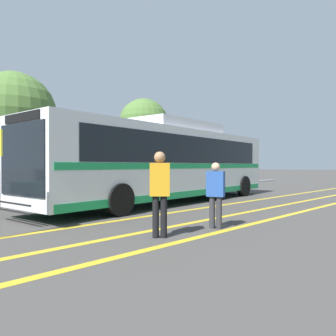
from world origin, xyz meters
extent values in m
plane|color=#423F3D|center=(0.00, 0.00, 0.00)|extent=(220.00, 220.00, 0.00)
cube|color=gold|center=(1.17, -2.62, 0.00)|extent=(32.45, 0.20, 0.01)
cube|color=gold|center=(1.17, -4.30, 0.00)|extent=(32.45, 0.20, 0.01)
cube|color=gold|center=(1.17, -5.54, 0.00)|extent=(32.45, 0.20, 0.01)
cube|color=#99999E|center=(1.17, 5.13, 0.07)|extent=(40.45, 0.36, 0.15)
cube|color=silver|center=(1.17, -0.42, 1.64)|extent=(12.65, 3.83, 2.65)
cube|color=black|center=(1.17, -0.42, 2.15)|extent=(10.92, 3.69, 1.04)
cube|color=#198C4C|center=(1.17, -0.42, 1.51)|extent=(12.40, 3.84, 0.20)
cube|color=#198C4C|center=(1.17, -0.42, 0.44)|extent=(12.40, 3.83, 0.24)
cube|color=black|center=(-5.04, -1.05, 1.70)|extent=(0.27, 2.27, 1.95)
cube|color=black|center=(-5.04, -1.05, 2.82)|extent=(0.22, 1.81, 0.24)
cube|color=silver|center=(1.79, -0.36, 3.18)|extent=(4.54, 2.50, 0.43)
cube|color=black|center=(-5.32, -1.08, 0.55)|extent=(0.23, 1.94, 0.04)
cube|color=black|center=(-5.32, -1.08, 0.35)|extent=(0.23, 1.94, 0.04)
cylinder|color=black|center=(-2.54, -2.04, 0.50)|extent=(1.02, 0.38, 1.00)
cylinder|color=black|center=(-2.79, 0.43, 0.50)|extent=(1.02, 0.38, 1.00)
cylinder|color=black|center=(3.16, -1.47, 0.50)|extent=(1.02, 0.38, 1.00)
cylinder|color=black|center=(2.91, 1.00, 0.50)|extent=(1.02, 0.38, 1.00)
cylinder|color=black|center=(5.76, -1.21, 0.50)|extent=(1.02, 0.38, 1.00)
cylinder|color=black|center=(5.51, 1.27, 0.50)|extent=(1.02, 0.38, 1.00)
cylinder|color=black|center=(-2.94, 4.64, 0.30)|extent=(0.61, 0.22, 0.60)
cylinder|color=black|center=(-2.99, 2.91, 0.30)|extent=(0.61, 0.22, 0.60)
cylinder|color=#2D2D33|center=(-2.02, -5.30, 0.39)|extent=(0.14, 0.14, 0.78)
cylinder|color=#2D2D33|center=(-2.09, -5.14, 0.39)|extent=(0.14, 0.14, 0.78)
cube|color=#264C99|center=(-2.05, -5.22, 1.08)|extent=(0.37, 0.47, 0.62)
sphere|color=tan|center=(-2.05, -5.22, 1.50)|extent=(0.21, 0.21, 0.21)
cylinder|color=black|center=(-3.65, -5.05, 0.44)|extent=(0.14, 0.14, 0.89)
cylinder|color=black|center=(-3.77, -4.93, 0.44)|extent=(0.14, 0.14, 0.89)
cube|color=orange|center=(-3.71, -4.99, 1.24)|extent=(0.45, 0.45, 0.70)
sphere|color=#9E704C|center=(-3.71, -4.99, 1.71)|extent=(0.24, 0.24, 0.24)
cylinder|color=#513823|center=(8.94, 9.99, 1.71)|extent=(0.28, 0.28, 3.43)
sphere|color=#4C7033|center=(8.94, 9.99, 4.92)|extent=(3.98, 3.98, 3.98)
cylinder|color=#513823|center=(-1.26, 9.75, 1.40)|extent=(0.28, 0.28, 2.81)
sphere|color=#4C7033|center=(-1.26, 9.75, 4.58)|extent=(4.72, 4.72, 4.72)
camera|label=1|loc=(-8.52, -9.96, 1.53)|focal=35.00mm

